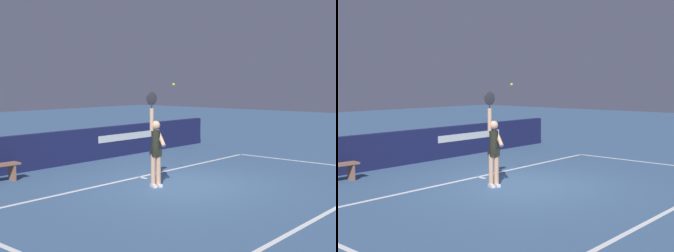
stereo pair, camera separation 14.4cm
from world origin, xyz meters
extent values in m
plane|color=#3E5D82|center=(0.00, 0.00, 0.00)|extent=(60.00, 60.00, 0.00)
cube|color=white|center=(0.00, 1.53, 0.00)|extent=(10.57, 0.11, 0.00)
cube|color=white|center=(0.00, -3.76, 0.00)|extent=(10.57, 0.11, 0.00)
cube|color=white|center=(5.29, -1.12, 0.00)|extent=(0.11, 5.40, 0.00)
cube|color=white|center=(0.00, 1.38, 0.00)|extent=(0.11, 0.30, 0.00)
cube|color=#181C47|center=(0.00, 4.62, 0.53)|extent=(13.76, 0.23, 1.07)
cube|color=silver|center=(2.68, 4.51, 0.67)|extent=(3.03, 0.01, 0.24)
cylinder|color=tan|center=(-0.51, 0.36, 0.41)|extent=(0.12, 0.12, 0.82)
cylinder|color=tan|center=(-0.65, 0.41, 0.41)|extent=(0.12, 0.12, 0.82)
cube|color=white|center=(-0.52, 0.34, 0.04)|extent=(0.19, 0.26, 0.07)
cube|color=white|center=(-0.65, 0.40, 0.04)|extent=(0.19, 0.26, 0.07)
cylinder|color=black|center=(-0.58, 0.38, 1.11)|extent=(0.22, 0.22, 0.58)
cube|color=black|center=(-0.58, 0.38, 0.86)|extent=(0.31, 0.29, 0.16)
sphere|color=tan|center=(-0.58, 0.38, 1.53)|extent=(0.22, 0.22, 0.22)
cylinder|color=tan|center=(-0.68, 0.43, 1.67)|extent=(0.13, 0.13, 0.55)
cylinder|color=tan|center=(-0.50, 0.29, 1.21)|extent=(0.26, 0.43, 0.41)
ellipsoid|color=black|center=(-0.68, 0.43, 2.20)|extent=(0.27, 0.14, 0.34)
cylinder|color=black|center=(-0.68, 0.43, 2.01)|extent=(0.03, 0.03, 0.18)
sphere|color=yellow|center=(-0.28, 0.07, 2.53)|extent=(0.07, 0.07, 0.07)
cube|color=#92644B|center=(-2.47, 3.79, 0.23)|extent=(0.08, 0.32, 0.45)
camera|label=1|loc=(-9.05, -7.20, 2.58)|focal=49.86mm
camera|label=2|loc=(-8.95, -7.31, 2.58)|focal=49.86mm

